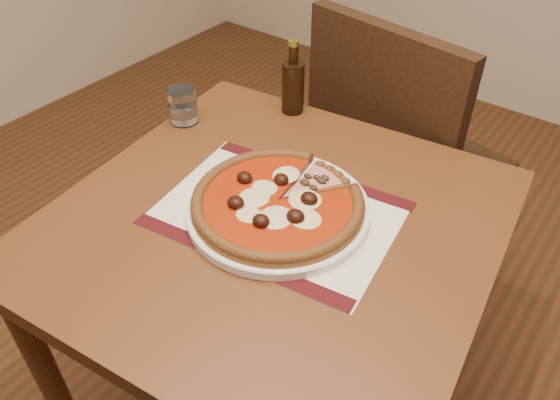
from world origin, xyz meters
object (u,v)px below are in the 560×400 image
Objects in this scene: water_glass at (182,106)px; bottle at (293,85)px; chair_far at (397,156)px; plate at (278,209)px; pizza at (278,201)px; table at (274,255)px.

bottle is at bearing 47.54° from water_glass.
plate is at bearing 101.21° from chair_far.
chair_far reaches higher than plate.
chair_far is at bearing 92.07° from plate.
bottle is (-0.20, 0.32, 0.04)m from pizza.
table is 2.55× the size of plate.
water_glass reaches higher than table.
bottle is (-0.20, 0.34, 0.17)m from table.
plate is 0.39m from bottle.
plate is at bearing -58.12° from bottle.
chair_far is 2.74× the size of plate.
table is at bearing 101.24° from chair_far.
pizza reaches higher than table.
pizza reaches higher than plate.
pizza is at bearing -19.16° from water_glass.
chair_far is at bearing 51.66° from water_glass.
plate is at bearing 78.90° from pizza.
table is at bearing -86.51° from plate.
table is 10.79× the size of water_glass.
chair_far is at bearing 55.09° from bottle.
pizza is at bearing 101.20° from chair_far.
table is 0.93× the size of chair_far.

